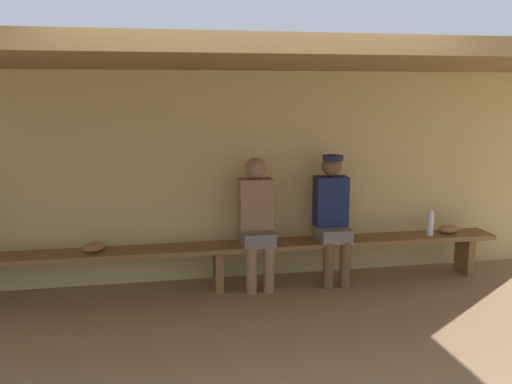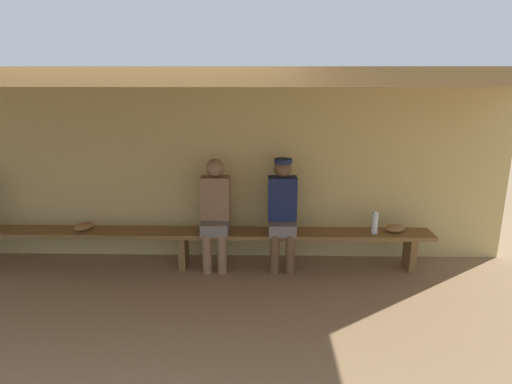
{
  "view_description": "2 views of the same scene",
  "coord_description": "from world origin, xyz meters",
  "px_view_note": "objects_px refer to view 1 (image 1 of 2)",
  "views": [
    {
      "loc": [
        -0.63,
        -3.8,
        1.99
      ],
      "look_at": [
        0.33,
        1.21,
        1.06
      ],
      "focal_mm": 38.75,
      "sensor_mm": 36.0,
      "label": 1
    },
    {
      "loc": [
        0.99,
        -3.37,
        2.26
      ],
      "look_at": [
        0.89,
        1.22,
        1.04
      ],
      "focal_mm": 30.42,
      "sensor_mm": 36.0,
      "label": 2
    }
  ],
  "objects_px": {
    "player_with_sunglasses": "(332,213)",
    "baseball_glove_worn": "(449,229)",
    "bench": "(218,252)",
    "player_in_red": "(257,218)",
    "baseball_glove_dark_brown": "(94,247)",
    "water_bottle_green": "(430,224)"
  },
  "relations": [
    {
      "from": "player_with_sunglasses",
      "to": "baseball_glove_worn",
      "type": "bearing_deg",
      "value": 0.71
    },
    {
      "from": "bench",
      "to": "player_in_red",
      "type": "relative_size",
      "value": 4.49
    },
    {
      "from": "baseball_glove_dark_brown",
      "to": "player_with_sunglasses",
      "type": "bearing_deg",
      "value": 127.91
    },
    {
      "from": "player_in_red",
      "to": "baseball_glove_worn",
      "type": "xyz_separation_m",
      "value": [
        2.15,
        0.02,
        -0.22
      ]
    },
    {
      "from": "player_in_red",
      "to": "water_bottle_green",
      "type": "height_order",
      "value": "player_in_red"
    },
    {
      "from": "water_bottle_green",
      "to": "baseball_glove_worn",
      "type": "bearing_deg",
      "value": 13.01
    },
    {
      "from": "player_with_sunglasses",
      "to": "baseball_glove_dark_brown",
      "type": "height_order",
      "value": "player_with_sunglasses"
    },
    {
      "from": "baseball_glove_dark_brown",
      "to": "baseball_glove_worn",
      "type": "relative_size",
      "value": 1.0
    },
    {
      "from": "baseball_glove_worn",
      "to": "water_bottle_green",
      "type": "bearing_deg",
      "value": -178.02
    },
    {
      "from": "player_with_sunglasses",
      "to": "water_bottle_green",
      "type": "relative_size",
      "value": 4.91
    },
    {
      "from": "player_in_red",
      "to": "player_with_sunglasses",
      "type": "distance_m",
      "value": 0.8
    },
    {
      "from": "player_with_sunglasses",
      "to": "water_bottle_green",
      "type": "height_order",
      "value": "player_with_sunglasses"
    },
    {
      "from": "player_in_red",
      "to": "bench",
      "type": "bearing_deg",
      "value": -179.56
    },
    {
      "from": "bench",
      "to": "player_in_red",
      "type": "distance_m",
      "value": 0.53
    },
    {
      "from": "baseball_glove_worn",
      "to": "baseball_glove_dark_brown",
      "type": "bearing_deg",
      "value": 169.17
    },
    {
      "from": "bench",
      "to": "player_with_sunglasses",
      "type": "height_order",
      "value": "player_with_sunglasses"
    },
    {
      "from": "water_bottle_green",
      "to": "baseball_glove_dark_brown",
      "type": "height_order",
      "value": "water_bottle_green"
    },
    {
      "from": "bench",
      "to": "baseball_glove_dark_brown",
      "type": "bearing_deg",
      "value": 179.64
    },
    {
      "from": "bench",
      "to": "player_in_red",
      "type": "bearing_deg",
      "value": 0.44
    },
    {
      "from": "player_with_sunglasses",
      "to": "baseball_glove_dark_brown",
      "type": "distance_m",
      "value": 2.42
    },
    {
      "from": "player_with_sunglasses",
      "to": "water_bottle_green",
      "type": "xyz_separation_m",
      "value": [
        1.09,
        -0.04,
        -0.16
      ]
    },
    {
      "from": "player_in_red",
      "to": "player_with_sunglasses",
      "type": "relative_size",
      "value": 0.99
    }
  ]
}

